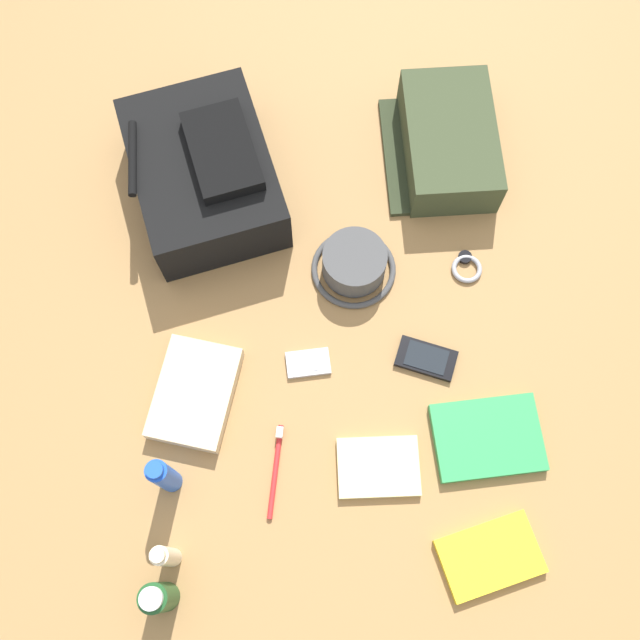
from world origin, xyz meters
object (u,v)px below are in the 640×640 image
object	(u,v)px
notepad	(378,467)
cell_phone	(426,358)
bucket_hat	(354,264)
wristwatch	(466,267)
deodorant_spray	(164,476)
travel_guidebook	(487,438)
lotion_bottle	(166,556)
toiletry_pouch	(447,142)
paperback_novel	(490,556)
media_player	(308,363)
shampoo_bottle	(159,598)
folded_towel	(195,393)
backpack	(205,173)
toothbrush	(276,466)

from	to	relation	value
notepad	cell_phone	bearing A→B (deg)	-27.33
bucket_hat	wristwatch	size ratio (longest dim) A/B	2.41
deodorant_spray	travel_guidebook	size ratio (longest dim) A/B	0.79
lotion_bottle	wristwatch	size ratio (longest dim) A/B	1.96
lotion_bottle	notepad	world-z (taller)	lotion_bottle
lotion_bottle	wristwatch	bearing A→B (deg)	-49.61
bucket_hat	wristwatch	distance (m)	0.23
lotion_bottle	wristwatch	distance (m)	0.79
toiletry_pouch	paperback_novel	bearing A→B (deg)	177.87
lotion_bottle	media_player	bearing A→B (deg)	-38.42
shampoo_bottle	folded_towel	distance (m)	0.37
toiletry_pouch	backpack	bearing A→B (deg)	95.25
toiletry_pouch	toothbrush	size ratio (longest dim) A/B	1.75
toothbrush	notepad	distance (m)	0.19
media_player	notepad	xyz separation A→B (m)	(-0.21, -0.11, 0.00)
shampoo_bottle	toiletry_pouch	bearing A→B (deg)	-35.65
bucket_hat	shampoo_bottle	world-z (taller)	shampoo_bottle
backpack	lotion_bottle	world-z (taller)	backpack
lotion_bottle	paperback_novel	bearing A→B (deg)	-94.47
backpack	toothbrush	xyz separation A→B (m)	(-0.59, -0.10, -0.06)
cell_phone	media_player	xyz separation A→B (m)	(0.01, 0.23, -0.00)
bucket_hat	media_player	world-z (taller)	bucket_hat
deodorant_spray	wristwatch	bearing A→B (deg)	-57.83
shampoo_bottle	media_player	size ratio (longest dim) A/B	1.50
wristwatch	shampoo_bottle	bearing A→B (deg)	133.14
bucket_hat	cell_phone	size ratio (longest dim) A/B	1.33
backpack	folded_towel	bearing A→B (deg)	174.81
toiletry_pouch	deodorant_spray	size ratio (longest dim) A/B	1.86
paperback_novel	travel_guidebook	world-z (taller)	travel_guidebook
travel_guidebook	cell_phone	world-z (taller)	travel_guidebook
toiletry_pouch	bucket_hat	world-z (taller)	toiletry_pouch
deodorant_spray	travel_guidebook	world-z (taller)	deodorant_spray
travel_guidebook	wristwatch	bearing A→B (deg)	-2.03
bucket_hat	travel_guidebook	distance (m)	0.42
travel_guidebook	cell_phone	size ratio (longest dim) A/B	1.59
folded_towel	notepad	bearing A→B (deg)	-116.31
bucket_hat	paperback_novel	bearing A→B (deg)	-161.79
media_player	folded_towel	world-z (taller)	folded_towel
backpack	lotion_bottle	xyz separation A→B (m)	(-0.73, 0.09, -0.00)
notepad	toothbrush	bearing A→B (deg)	87.04
backpack	folded_towel	xyz separation A→B (m)	(-0.44, 0.04, -0.05)
deodorant_spray	wristwatch	distance (m)	0.71
cell_phone	wristwatch	xyz separation A→B (m)	(0.18, -0.11, -0.00)
wristwatch	toothbrush	bearing A→B (deg)	131.83
cell_phone	notepad	distance (m)	0.23
wristwatch	folded_towel	size ratio (longest dim) A/B	0.36
bucket_hat	lotion_bottle	xyz separation A→B (m)	(-0.53, 0.37, 0.04)
paperback_novel	toothbrush	size ratio (longest dim) A/B	1.14
deodorant_spray	toothbrush	size ratio (longest dim) A/B	0.94
paperback_novel	deodorant_spray	bearing A→B (deg)	72.42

